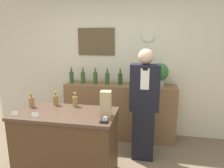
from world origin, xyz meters
TOP-DOWN VIEW (x-y plane):
  - back_wall at (-0.00, 2.00)m, footprint 5.20×0.09m
  - back_shelf at (0.13, 1.73)m, footprint 2.02×0.42m
  - display_counter at (-0.38, 0.47)m, footprint 1.29×0.66m
  - shopkeeper at (0.59, 1.12)m, footprint 0.43×0.27m
  - potted_plant at (0.83, 1.73)m, footprint 0.31×0.31m
  - paper_bag at (0.16, 0.43)m, footprint 0.14×0.13m
  - tape_dispenser at (0.18, 0.24)m, footprint 0.09×0.06m
  - price_card_left at (-0.93, 0.25)m, footprint 0.09×0.02m
  - price_card_right at (-0.66, 0.25)m, footprint 0.09×0.02m
  - counter_bottle_0 at (-0.91, 0.58)m, footprint 0.07×0.07m
  - counter_bottle_1 at (-0.62, 0.72)m, footprint 0.07×0.07m
  - counter_bottle_2 at (-0.34, 0.71)m, footprint 0.07×0.07m
  - shelf_bottle_0 at (-0.80, 1.74)m, footprint 0.08×0.08m
  - shelf_bottle_1 at (-0.56, 1.72)m, footprint 0.08×0.08m
  - shelf_bottle_2 at (-0.33, 1.75)m, footprint 0.08×0.08m
  - shelf_bottle_3 at (-0.10, 1.71)m, footprint 0.08×0.08m
  - shelf_bottle_4 at (0.14, 1.74)m, footprint 0.08×0.08m
  - shelf_bottle_5 at (0.37, 1.72)m, footprint 0.08×0.08m
  - shelf_bottle_6 at (0.61, 1.74)m, footprint 0.08×0.08m

SIDE VIEW (x-z plane):
  - display_counter at x=-0.38m, z-range 0.00..0.92m
  - back_shelf at x=0.13m, z-range 0.00..1.02m
  - shopkeeper at x=0.59m, z-range 0.00..1.69m
  - tape_dispenser at x=0.18m, z-range 0.90..0.97m
  - price_card_left at x=-0.93m, z-range 0.92..0.97m
  - price_card_right at x=-0.66m, z-range 0.92..0.97m
  - counter_bottle_0 at x=-0.91m, z-range 0.89..1.09m
  - counter_bottle_1 at x=-0.62m, z-range 0.89..1.09m
  - counter_bottle_2 at x=-0.34m, z-range 0.89..1.09m
  - paper_bag at x=0.16m, z-range 0.92..1.23m
  - shelf_bottle_0 at x=-0.80m, z-range 0.98..1.29m
  - shelf_bottle_1 at x=-0.56m, z-range 0.98..1.29m
  - shelf_bottle_2 at x=-0.33m, z-range 0.98..1.29m
  - shelf_bottle_3 at x=-0.10m, z-range 0.98..1.29m
  - shelf_bottle_4 at x=0.14m, z-range 0.98..1.29m
  - shelf_bottle_5 at x=0.37m, z-range 0.98..1.29m
  - shelf_bottle_6 at x=0.61m, z-range 0.98..1.29m
  - potted_plant at x=0.83m, z-range 1.05..1.45m
  - back_wall at x=0.00m, z-range 0.01..2.71m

